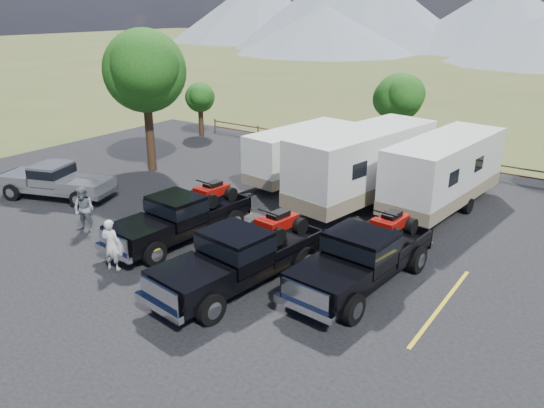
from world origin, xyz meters
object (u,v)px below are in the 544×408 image
Objects in this scene: rig_left at (182,216)px; person_b at (84,210)px; rig_center at (242,255)px; rig_right at (364,255)px; pickup_silver at (56,181)px; trailer_left at (301,154)px; trailer_right at (444,173)px; tree_big_nw at (144,71)px; person_a at (111,245)px; trailer_center at (362,166)px.

person_b is at bearing -150.98° from rig_left.
rig_right is (3.32, 2.36, -0.02)m from rig_center.
person_b is at bearing 49.70° from pickup_silver.
trailer_left is 7.51m from trailer_right.
trailer_left is (-0.18, 9.06, 0.48)m from rig_left.
tree_big_nw reaches higher than person_b.
rig_right is (15.87, -5.20, -4.49)m from tree_big_nw.
rig_right is 0.70× the size of trailer_right.
rig_right is at bearing -5.31° from person_b.
rig_right is 8.80m from person_a.
trailer_right is 15.79m from person_b.
rig_left is 9.08m from trailer_left.
trailer_center is at bearing -128.91° from person_a.
trailer_right is at bearing 101.16° from pickup_silver.
trailer_left reaches higher than rig_center.
trailer_center is 5.42× the size of person_a.
rig_right is at bearing -82.68° from trailer_right.
tree_big_nw is 12.99m from trailer_center.
rig_left is 4.26m from person_b.
trailer_center reaches higher than rig_left.
trailer_center is 1.07× the size of trailer_right.
tree_big_nw is at bearing 149.02° from rig_left.
tree_big_nw reaches higher than trailer_right.
rig_center is (4.21, -1.50, 0.05)m from rig_left.
trailer_left is 11.43m from person_b.
rig_center is 1.03× the size of rig_right.
rig_left is 7.58m from rig_right.
trailer_right is 5.07× the size of person_a.
rig_center is 1.15× the size of pickup_silver.
rig_center is 4.78m from person_a.
rig_center reaches higher than rig_right.
person_b reaches higher than person_a.
trailer_center is 5.39× the size of person_b.
trailer_center is at bearing 68.00° from rig_left.
rig_left is 0.63× the size of trailer_center.
rig_left is 0.94× the size of rig_center.
trailer_left is 12.40m from person_a.
trailer_center reaches higher than trailer_right.
trailer_right is (3.33, 1.51, -0.12)m from trailer_center.
person_a is at bearing -88.64° from rig_left.
rig_center reaches higher than pickup_silver.
pickup_silver is at bearing -174.98° from rig_left.
tree_big_nw is at bearing 156.29° from rig_center.
rig_center is (12.55, -7.55, -4.48)m from tree_big_nw.
trailer_left is at bearing 119.89° from rig_center.
rig_left is at bearing -111.90° from person_a.
trailer_center is (-0.22, 9.34, 0.80)m from rig_center.
trailer_left is 0.86× the size of trailer_right.
rig_left is at bearing -168.75° from rig_right.
rig_right is at bearing -169.94° from person_a.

